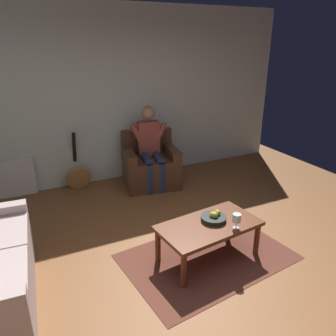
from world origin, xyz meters
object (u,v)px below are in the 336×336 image
object	(u,v)px
armchair	(150,166)
person_seated	(150,145)
wine_glass_near	(237,219)
coffee_table	(209,229)
guitar	(78,175)
fruit_bowl	(214,217)

from	to	relation	value
armchair	person_seated	world-z (taller)	person_seated
armchair	wine_glass_near	xyz separation A→B (m)	(-0.00, 2.28, 0.21)
person_seated	wine_glass_near	world-z (taller)	person_seated
armchair	coffee_table	distance (m)	2.10
coffee_table	wine_glass_near	distance (m)	0.33
person_seated	wine_glass_near	bearing A→B (deg)	100.23
person_seated	coffee_table	size ratio (longest dim) A/B	1.13
guitar	wine_glass_near	size ratio (longest dim) A/B	6.38
person_seated	coffee_table	bearing A→B (deg)	94.54
person_seated	wine_glass_near	distance (m)	2.26
armchair	guitar	size ratio (longest dim) A/B	0.91
coffee_table	fruit_bowl	size ratio (longest dim) A/B	4.16
armchair	fruit_bowl	xyz separation A→B (m)	(0.12, 2.05, 0.14)
wine_glass_near	guitar	bearing A→B (deg)	-67.20
armchair	wine_glass_near	distance (m)	2.29
armchair	fruit_bowl	size ratio (longest dim) A/B	3.47
armchair	person_seated	bearing A→B (deg)	90.00
fruit_bowl	coffee_table	bearing A→B (deg)	26.15
coffee_table	guitar	bearing A→B (deg)	-69.77
fruit_bowl	person_seated	bearing A→B (deg)	-93.19
coffee_table	armchair	bearing A→B (deg)	-95.51
coffee_table	fruit_bowl	xyz separation A→B (m)	(-0.08, -0.04, 0.09)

